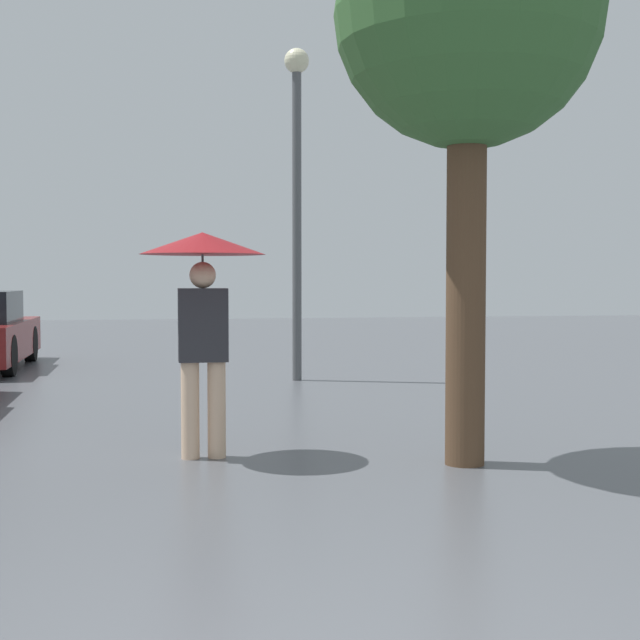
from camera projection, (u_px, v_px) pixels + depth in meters
name	position (u px, v px, depth m)	size (l,w,h in m)	color
pedestrian	(203.00, 281.00, 7.22)	(1.02, 1.02, 1.84)	beige
tree	(468.00, 21.00, 6.88)	(2.08, 2.08, 4.56)	brown
street_lamp	(297.00, 166.00, 12.72)	(0.36, 0.36, 4.74)	#515456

